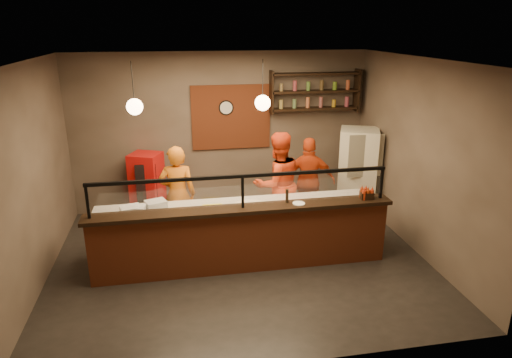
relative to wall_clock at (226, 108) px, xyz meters
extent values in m
plane|color=black|center=(-0.10, -2.46, -2.10)|extent=(6.00, 6.00, 0.00)
plane|color=#332D27|center=(-0.10, -2.46, 1.10)|extent=(6.00, 6.00, 0.00)
plane|color=#6D5C50|center=(-0.10, 0.04, -0.50)|extent=(6.00, 0.00, 6.00)
plane|color=#6D5C50|center=(-3.10, -2.46, -0.50)|extent=(0.00, 5.00, 5.00)
plane|color=#6D5C50|center=(2.90, -2.46, -0.50)|extent=(0.00, 5.00, 5.00)
plane|color=#6D5C50|center=(-0.10, -4.96, -0.50)|extent=(6.00, 0.00, 6.00)
cube|color=#954020|center=(0.10, 0.01, -0.20)|extent=(1.60, 0.04, 1.30)
cube|color=#954020|center=(-0.10, -2.76, -1.60)|extent=(4.60, 0.25, 1.00)
cube|color=black|center=(-0.10, -2.76, -1.07)|extent=(4.70, 0.37, 0.06)
cube|color=gray|center=(-0.10, -2.26, -1.68)|extent=(4.60, 0.75, 0.85)
cube|color=beige|center=(-0.10, -2.26, -1.23)|extent=(4.60, 0.75, 0.05)
cube|color=white|center=(-0.10, -2.76, -0.79)|extent=(4.40, 0.02, 0.50)
cube|color=black|center=(-0.10, -2.76, -0.54)|extent=(4.50, 0.05, 0.05)
cube|color=black|center=(-2.32, -2.76, -0.79)|extent=(0.04, 0.04, 0.50)
cube|color=black|center=(-0.10, -2.76, -0.79)|extent=(0.04, 0.04, 0.50)
cube|color=black|center=(2.12, -2.76, -0.79)|extent=(0.04, 0.04, 0.50)
cube|color=black|center=(1.80, -0.14, -0.05)|extent=(1.80, 0.28, 0.04)
cube|color=black|center=(1.80, -0.14, 0.30)|extent=(1.80, 0.28, 0.04)
cube|color=black|center=(1.80, -0.14, 0.65)|extent=(1.80, 0.28, 0.04)
cube|color=black|center=(0.90, -0.14, 0.30)|extent=(0.04, 0.28, 0.85)
cube|color=black|center=(2.70, -0.14, 0.30)|extent=(0.04, 0.28, 0.85)
cylinder|color=black|center=(0.00, 0.00, 0.00)|extent=(0.30, 0.04, 0.30)
cylinder|color=black|center=(-1.60, -2.26, 0.80)|extent=(0.01, 0.01, 0.60)
sphere|color=#FFC88C|center=(-1.60, -2.26, 0.45)|extent=(0.24, 0.24, 0.24)
cylinder|color=black|center=(0.30, -2.26, 0.80)|extent=(0.01, 0.01, 0.60)
sphere|color=#FFC88C|center=(0.30, -2.26, 0.45)|extent=(0.24, 0.24, 0.24)
imported|color=orange|center=(-1.06, -1.54, -1.22)|extent=(0.67, 0.46, 1.75)
imported|color=red|center=(0.73, -1.53, -1.14)|extent=(1.07, 0.92, 1.91)
imported|color=red|center=(1.42, -1.19, -1.25)|extent=(1.07, 0.65, 1.70)
cube|color=#EDE7C9|center=(2.50, -0.93, -1.22)|extent=(0.94, 0.91, 1.76)
cube|color=red|center=(-1.64, -0.31, -1.45)|extent=(0.72, 0.69, 1.31)
cylinder|color=white|center=(0.08, -2.35, -1.19)|extent=(0.56, 0.56, 0.01)
cube|color=white|center=(-1.78, -2.38, -1.13)|extent=(0.35, 0.31, 0.15)
cube|color=silver|center=(-1.41, -2.23, -1.12)|extent=(0.37, 0.34, 0.15)
cube|color=white|center=(-1.70, -2.37, -1.13)|extent=(0.33, 0.28, 0.14)
cylinder|color=yellow|center=(-0.52, -2.27, -1.17)|extent=(0.31, 0.06, 0.05)
cube|color=black|center=(1.89, -2.75, -0.98)|extent=(0.21, 0.17, 0.11)
cylinder|color=black|center=(0.61, -2.68, -0.93)|extent=(0.05, 0.05, 0.22)
cylinder|color=white|center=(0.77, -2.78, -1.03)|extent=(0.23, 0.23, 0.01)
camera|label=1|loc=(-1.06, -9.08, 1.59)|focal=32.00mm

